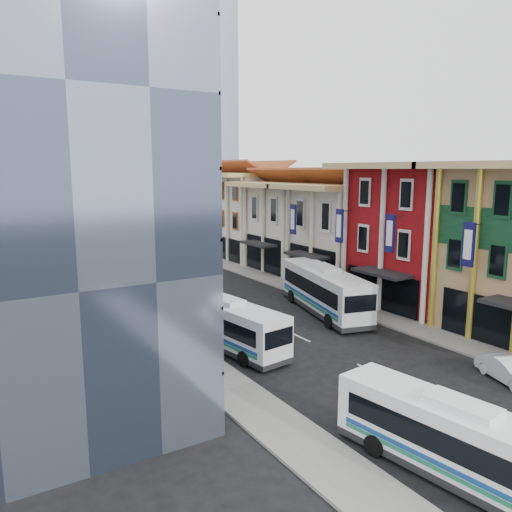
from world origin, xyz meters
TOP-DOWN VIEW (x-y plane):
  - ground at (0.00, 0.00)m, footprint 200.00×200.00m
  - sidewalk_right at (8.50, 22.00)m, footprint 3.00×90.00m
  - sidewalk_left at (-8.50, 22.00)m, footprint 3.00×90.00m
  - shophouse_red at (14.00, 17.00)m, footprint 8.00×10.00m
  - shophouse_cream_near at (14.00, 26.50)m, footprint 8.00×9.00m
  - shophouse_cream_mid at (14.00, 35.50)m, footprint 8.00×9.00m
  - shophouse_cream_far at (14.00, 46.00)m, footprint 8.00×12.00m
  - office_tower at (-17.00, 19.00)m, footprint 12.00×26.00m
  - office_block_far at (-16.00, 42.00)m, footprint 10.00×18.00m
  - bus_left_near at (-4.83, -1.64)m, footprint 3.82×10.52m
  - bus_left_far at (-5.50, 16.18)m, footprint 4.03×11.12m
  - bus_right at (5.50, 19.19)m, footprint 6.03×12.95m
  - sedan_right at (5.50, 2.64)m, footprint 2.73×4.46m

SIDE VIEW (x-z plane):
  - ground at x=0.00m, z-range 0.00..0.00m
  - sidewalk_right at x=8.50m, z-range 0.00..0.15m
  - sidewalk_left at x=-8.50m, z-range 0.00..0.15m
  - sedan_right at x=5.50m, z-range 0.00..1.39m
  - bus_left_near at x=-4.83m, z-range 0.00..3.30m
  - bus_left_far at x=-5.50m, z-range 0.00..3.49m
  - bus_right at x=5.50m, z-range 0.00..4.04m
  - shophouse_cream_near at x=14.00m, z-range 0.00..10.00m
  - shophouse_cream_mid at x=14.00m, z-range 0.00..10.00m
  - shophouse_cream_far at x=14.00m, z-range 0.00..11.00m
  - shophouse_red at x=14.00m, z-range 0.00..12.00m
  - office_block_far at x=-16.00m, z-range 0.00..14.00m
  - office_tower at x=-17.00m, z-range 0.00..30.00m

